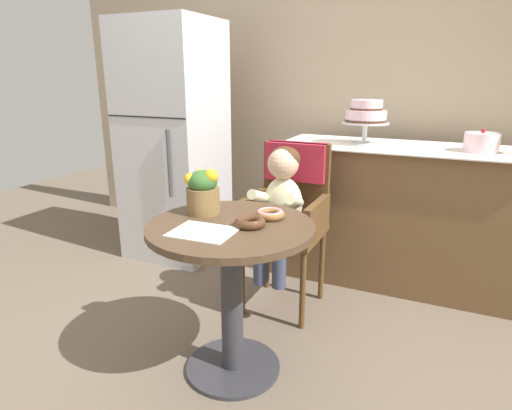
% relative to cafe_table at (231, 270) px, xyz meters
% --- Properties ---
extents(ground_plane, '(8.00, 8.00, 0.00)m').
position_rel_cafe_table_xyz_m(ground_plane, '(0.00, 0.00, -0.51)').
color(ground_plane, '#6B5B4C').
extents(back_wall, '(4.80, 0.10, 2.70)m').
position_rel_cafe_table_xyz_m(back_wall, '(0.00, 1.85, 0.84)').
color(back_wall, tan).
rests_on(back_wall, ground).
extents(cafe_table, '(0.72, 0.72, 0.72)m').
position_rel_cafe_table_xyz_m(cafe_table, '(0.00, 0.00, 0.00)').
color(cafe_table, '#4C3826').
rests_on(cafe_table, ground).
extents(wicker_chair, '(0.42, 0.45, 0.95)m').
position_rel_cafe_table_xyz_m(wicker_chair, '(0.00, 0.74, 0.13)').
color(wicker_chair, brown).
rests_on(wicker_chair, ground).
extents(seated_child, '(0.27, 0.32, 0.73)m').
position_rel_cafe_table_xyz_m(seated_child, '(0.00, 0.58, 0.17)').
color(seated_child, beige).
rests_on(seated_child, ground).
extents(paper_napkin, '(0.26, 0.21, 0.00)m').
position_rel_cafe_table_xyz_m(paper_napkin, '(-0.05, -0.14, 0.21)').
color(paper_napkin, white).
rests_on(paper_napkin, cafe_table).
extents(donut_front, '(0.13, 0.13, 0.04)m').
position_rel_cafe_table_xyz_m(donut_front, '(0.09, 0.01, 0.23)').
color(donut_front, '#4C2D19').
rests_on(donut_front, cafe_table).
extents(donut_mid, '(0.13, 0.13, 0.04)m').
position_rel_cafe_table_xyz_m(donut_mid, '(0.12, 0.14, 0.23)').
color(donut_mid, '#936033').
rests_on(donut_mid, cafe_table).
extents(flower_vase, '(0.15, 0.15, 0.21)m').
position_rel_cafe_table_xyz_m(flower_vase, '(-0.18, 0.08, 0.32)').
color(flower_vase, brown).
rests_on(flower_vase, cafe_table).
extents(display_counter, '(1.56, 0.62, 0.90)m').
position_rel_cafe_table_xyz_m(display_counter, '(0.55, 1.30, -0.05)').
color(display_counter, brown).
rests_on(display_counter, ground).
extents(tiered_cake_stand, '(0.30, 0.30, 0.28)m').
position_rel_cafe_table_xyz_m(tiered_cake_stand, '(0.29, 1.30, 0.58)').
color(tiered_cake_stand, silver).
rests_on(tiered_cake_stand, display_counter).
extents(round_layer_cake, '(0.19, 0.19, 0.13)m').
position_rel_cafe_table_xyz_m(round_layer_cake, '(0.97, 1.28, 0.45)').
color(round_layer_cake, silver).
rests_on(round_layer_cake, display_counter).
extents(refrigerator, '(0.64, 0.63, 1.70)m').
position_rel_cafe_table_xyz_m(refrigerator, '(-1.05, 1.10, 0.34)').
color(refrigerator, silver).
rests_on(refrigerator, ground).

